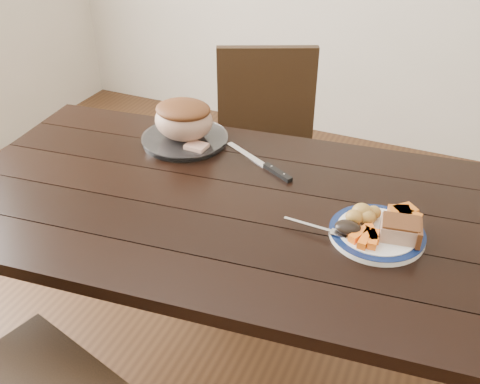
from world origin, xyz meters
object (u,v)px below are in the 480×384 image
at_px(chair_far, 266,148).
at_px(dining_table, 219,222).
at_px(dinner_plate, 377,234).
at_px(pork_slice, 400,230).
at_px(roast_joint, 184,121).
at_px(serving_platter, 185,140).
at_px(fork, 320,229).
at_px(carving_knife, 270,168).

bearing_deg(chair_far, dining_table, 75.42).
height_order(dining_table, dinner_plate, dinner_plate).
bearing_deg(dinner_plate, pork_slice, -4.76).
height_order(chair_far, roast_joint, chair_far).
distance_m(dining_table, serving_platter, 0.38).
relative_size(dining_table, fork, 9.49).
distance_m(roast_joint, carving_knife, 0.35).
bearing_deg(serving_platter, roast_joint, 0.00).
relative_size(serving_platter, fork, 1.64).
bearing_deg(dining_table, dinner_plate, 0.18).
bearing_deg(serving_platter, fork, -28.45).
height_order(fork, roast_joint, roast_joint).
relative_size(pork_slice, fork, 0.55).
xyz_separation_m(pork_slice, roast_joint, (-0.78, 0.27, 0.04)).
relative_size(chair_far, serving_platter, 3.18).
height_order(pork_slice, fork, pork_slice).
xyz_separation_m(fork, roast_joint, (-0.58, 0.32, 0.06)).
bearing_deg(carving_knife, chair_far, 140.88).
distance_m(chair_far, roast_joint, 0.57).
relative_size(dinner_plate, fork, 1.42).
xyz_separation_m(chair_far, dinner_plate, (0.60, -0.73, 0.23)).
relative_size(roast_joint, carving_knife, 0.70).
distance_m(dinner_plate, roast_joint, 0.77).
xyz_separation_m(dining_table, roast_joint, (-0.26, 0.26, 0.18)).
distance_m(serving_platter, fork, 0.66).
distance_m(pork_slice, carving_knife, 0.49).
height_order(dining_table, roast_joint, roast_joint).
relative_size(chair_far, carving_knife, 3.20).
xyz_separation_m(dinner_plate, serving_platter, (-0.72, 0.26, 0.00)).
relative_size(dining_table, carving_knife, 5.83).
bearing_deg(fork, dinner_plate, 24.27).
distance_m(fork, roast_joint, 0.67).
xyz_separation_m(dining_table, fork, (0.33, -0.05, 0.11)).
bearing_deg(dining_table, serving_platter, 134.22).
bearing_deg(chair_far, serving_platter, 50.17).
xyz_separation_m(dining_table, pork_slice, (0.52, -0.00, 0.13)).
xyz_separation_m(serving_platter, pork_slice, (0.78, -0.27, 0.03)).
bearing_deg(carving_knife, dining_table, -82.16).
xyz_separation_m(chair_far, roast_joint, (-0.13, -0.47, 0.31)).
relative_size(dining_table, serving_platter, 5.79).
relative_size(dinner_plate, serving_platter, 0.86).
bearing_deg(roast_joint, dinner_plate, -19.87).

